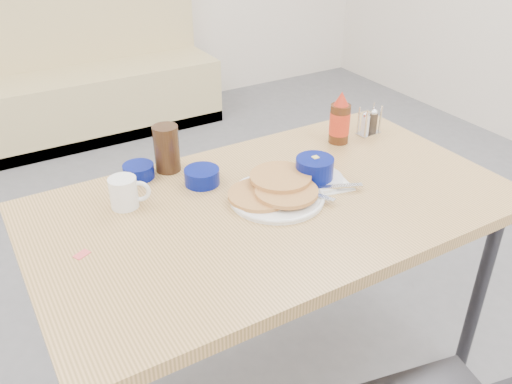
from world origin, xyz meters
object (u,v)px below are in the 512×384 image
booth_bench (74,84)px  coffee_mug (125,192)px  dining_table (274,219)px  butter_bowl (202,177)px  amber_tumbler (167,148)px  grits_setting (315,172)px  syrup_bottle (340,121)px  pancake_plate (276,192)px  condiment_caddy (369,124)px  creamer_bowl (139,171)px

booth_bench → coffee_mug: booth_bench is taller
booth_bench → coffee_mug: (-0.38, -2.34, 0.46)m
dining_table → butter_bowl: 0.26m
amber_tumbler → butter_bowl: bearing=-68.1°
grits_setting → syrup_bottle: 0.31m
pancake_plate → condiment_caddy: condiment_caddy is taller
condiment_caddy → butter_bowl: bearing=177.0°
creamer_bowl → amber_tumbler: bearing=0.0°
dining_table → grits_setting: (0.17, 0.04, 0.10)m
amber_tumbler → condiment_caddy: 0.75m
amber_tumbler → condiment_caddy: bearing=-8.7°
coffee_mug → grits_setting: size_ratio=0.48×
booth_bench → dining_table: 2.56m
pancake_plate → butter_bowl: 0.24m
creamer_bowl → condiment_caddy: condiment_caddy is taller
dining_table → butter_bowl: bearing=123.8°
dining_table → creamer_bowl: creamer_bowl is taller
amber_tumbler → syrup_bottle: 0.61m
dining_table → pancake_plate: (0.01, 0.01, 0.08)m
amber_tumbler → pancake_plate: bearing=-57.9°
pancake_plate → syrup_bottle: bearing=28.2°
dining_table → condiment_caddy: 0.61m
butter_bowl → amber_tumbler: (-0.06, 0.14, 0.05)m
dining_table → coffee_mug: size_ratio=12.32×
syrup_bottle → coffee_mug: bearing=-177.7°
pancake_plate → creamer_bowl: size_ratio=2.89×
amber_tumbler → condiment_caddy: amber_tumbler is taller
condiment_caddy → amber_tumbler: bearing=166.3°
booth_bench → dining_table: size_ratio=1.36×
coffee_mug → syrup_bottle: syrup_bottle is taller
pancake_plate → grits_setting: bearing=8.8°
booth_bench → condiment_caddy: booth_bench is taller
grits_setting → amber_tumbler: 0.47m
dining_table → coffee_mug: 0.44m
creamer_bowl → butter_bowl: size_ratio=0.90×
coffee_mug → amber_tumbler: (0.19, 0.15, 0.03)m
grits_setting → condiment_caddy: condiment_caddy is taller
pancake_plate → coffee_mug: bearing=155.3°
grits_setting → condiment_caddy: 0.43m
butter_bowl → syrup_bottle: 0.55m
booth_bench → dining_table: (0.00, -2.53, 0.35)m
coffee_mug → amber_tumbler: amber_tumbler is taller
grits_setting → coffee_mug: bearing=164.0°
creamer_bowl → dining_table: bearing=-49.5°
creamer_bowl → butter_bowl: 0.21m
condiment_caddy → booth_bench: bearing=98.4°
coffee_mug → creamer_bowl: coffee_mug is taller
booth_bench → amber_tumbler: size_ratio=12.51×
coffee_mug → grits_setting: coffee_mug is taller
butter_bowl → creamer_bowl: bearing=138.4°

